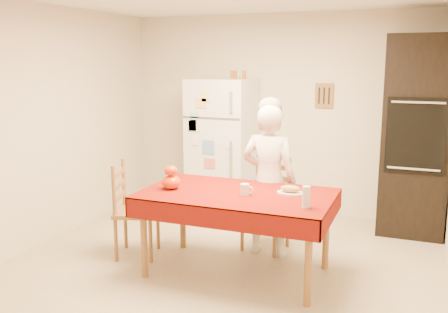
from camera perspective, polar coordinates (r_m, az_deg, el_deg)
The scene contains 17 objects.
floor at distance 4.65m, azimuth -1.39°, elevation -13.49°, with size 4.50×4.50×0.00m, color tan.
room_shell at distance 4.25m, azimuth -1.47°, elevation 6.85°, with size 4.02×4.52×2.51m.
refrigerator at distance 6.32m, azimuth -0.20°, elevation 1.15°, with size 0.75×0.74×1.70m.
oven_cabinet at distance 5.88m, azimuth 21.08°, elevation 2.16°, with size 0.70×0.62×2.20m.
dining_table at distance 4.49m, azimuth 1.50°, elevation -5.00°, with size 1.70×1.00×0.76m.
chair_far at distance 5.19m, azimuth 5.09°, elevation -4.96°, with size 0.47×0.46×0.95m.
chair_left at distance 5.04m, azimuth -10.66°, elevation -5.59°, with size 0.51×0.52×0.95m.
seated_woman at distance 4.93m, azimuth 5.13°, elevation -2.75°, with size 0.55×0.36×1.52m, color silver.
coffee_mug at distance 4.38m, azimuth 2.40°, elevation -3.78°, with size 0.08×0.08×0.10m, color silver.
pumpkin_lower at distance 4.60m, azimuth -6.07°, elevation -2.93°, with size 0.17×0.17×0.13m, color red.
pumpkin_upper at distance 4.58m, azimuth -6.09°, elevation -1.59°, with size 0.12×0.12×0.09m, color #C74604.
wine_glass at distance 4.05m, azimuth 9.36°, elevation -4.58°, with size 0.07×0.07×0.18m, color silver.
bread_plate at distance 4.45m, azimuth 7.58°, elevation -4.17°, with size 0.24×0.24×0.02m, color silver.
bread_loaf at distance 4.44m, azimuth 7.59°, elevation -3.67°, with size 0.18×0.10×0.06m, color #A38650.
spice_jar_left at distance 6.23m, azimuth 0.95°, elevation 9.34°, with size 0.05×0.05×0.10m, color #91501A.
spice_jar_mid at distance 6.22m, azimuth 1.25°, elevation 9.34°, with size 0.05×0.05×0.10m, color brown.
spice_jar_right at distance 6.18m, azimuth 2.34°, elevation 9.32°, with size 0.05×0.05×0.10m, color #904E1A.
Camera 1 is at (1.66, -3.90, 1.93)m, focal length 40.00 mm.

